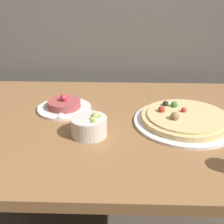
{
  "coord_description": "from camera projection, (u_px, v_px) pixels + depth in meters",
  "views": [
    {
      "loc": [
        0.03,
        -0.59,
        1.27
      ],
      "look_at": [
        -0.0,
        0.44,
        0.79
      ],
      "focal_mm": 50.0,
      "sensor_mm": 36.0,
      "label": 1
    }
  ],
  "objects": [
    {
      "name": "dining_table",
      "position": [
        112.0,
        146.0,
        1.19
      ],
      "size": [
        1.18,
        0.87,
        0.75
      ],
      "color": "olive",
      "rests_on": "ground_plane"
    },
    {
      "name": "small_bowl",
      "position": [
        90.0,
        126.0,
        1.05
      ],
      "size": [
        0.12,
        0.12,
        0.08
      ],
      "color": "silver",
      "rests_on": "dining_table"
    },
    {
      "name": "pizza_plate",
      "position": [
        185.0,
        119.0,
        1.13
      ],
      "size": [
        0.37,
        0.37,
        0.06
      ],
      "color": "white",
      "rests_on": "dining_table"
    },
    {
      "name": "tartare_plate",
      "position": [
        64.0,
        106.0,
        1.24
      ],
      "size": [
        0.21,
        0.21,
        0.07
      ],
      "color": "white",
      "rests_on": "dining_table"
    }
  ]
}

